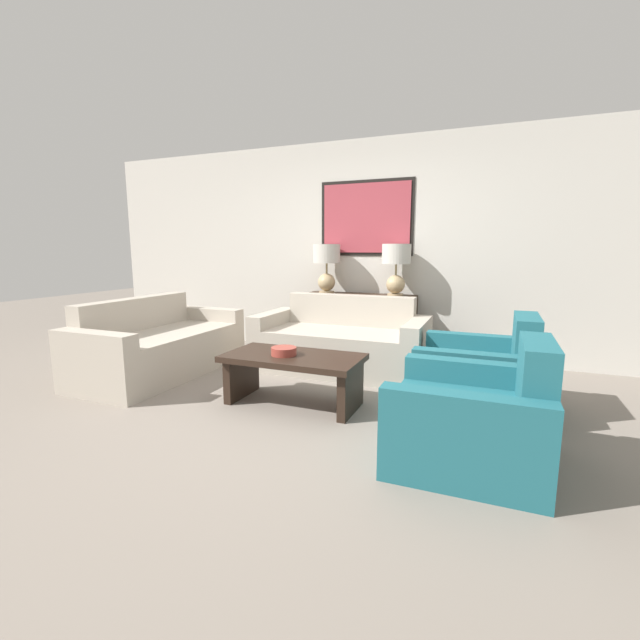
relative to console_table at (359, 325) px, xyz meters
The scene contains 11 objects.
ground_plane 2.08m from the console_table, 90.00° to the right, with size 20.00×20.00×0.00m, color slate.
back_wall 0.98m from the console_table, 90.00° to the left, with size 7.77×0.12×2.65m.
console_table is the anchor object (origin of this frame).
table_lamp_left 0.88m from the console_table, behind, with size 0.34×0.34×0.61m.
table_lamp_right 0.88m from the console_table, ahead, with size 0.34×0.34×0.61m.
couch_by_back_wall 0.68m from the console_table, 90.00° to the right, with size 1.84×0.89×0.80m.
couch_by_side 2.34m from the console_table, 138.79° to the right, with size 0.89×1.84×0.80m.
coffee_table 1.84m from the console_table, 90.67° to the right, with size 1.17×0.61×0.43m.
decorative_bowl 1.88m from the console_table, 92.86° to the right, with size 0.22×0.22×0.07m.
armchair_near_back_wall 1.98m from the console_table, 42.53° to the right, with size 0.91×0.88×0.81m.
armchair_near_camera 2.76m from the console_table, 58.06° to the right, with size 0.91×0.88×0.81m.
Camera 1 is at (1.53, -2.97, 1.32)m, focal length 24.00 mm.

